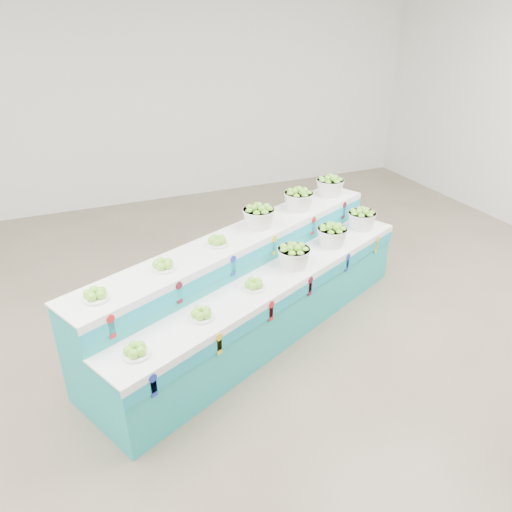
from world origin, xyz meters
The scene contains 15 objects.
ground centered at (0.00, 0.00, 0.00)m, with size 10.00×10.00×0.00m, color brown.
back_wall centered at (0.00, 5.00, 2.00)m, with size 10.00×10.00×0.00m, color silver.
display_stand centered at (0.18, 0.68, 0.51)m, with size 3.90×1.00×1.02m, color #23A8A9, non-canonical shape.
plate_lower_left centered at (-1.20, -0.22, 0.77)m, with size 0.22×0.22×0.10m, color white.
plate_lower_mid centered at (-0.59, 0.06, 0.77)m, with size 0.22×0.22×0.10m, color white.
plate_lower_right centered at (0.01, 0.34, 0.77)m, with size 0.22×0.22×0.10m, color white.
basket_lower_left centered at (0.56, 0.59, 0.84)m, with size 0.34×0.34×0.25m, color silver, non-canonical shape.
basket_lower_mid centered at (1.18, 0.87, 0.84)m, with size 0.34×0.34×0.25m, color silver, non-canonical shape.
basket_lower_right centered at (1.75, 1.13, 0.84)m, with size 0.34×0.34×0.25m, color silver, non-canonical shape.
plate_upper_left centered at (-1.40, 0.22, 1.07)m, with size 0.22×0.22×0.10m, color white.
plate_upper_mid centered at (-0.79, 0.50, 1.07)m, with size 0.22×0.22×0.10m, color white.
plate_upper_right centered at (-0.19, 0.78, 1.07)m, with size 0.22×0.22×0.10m, color white.
basket_upper_left centered at (0.36, 1.03, 1.14)m, with size 0.34×0.34×0.25m, color silver, non-canonical shape.
basket_upper_mid centered at (0.98, 1.31, 1.14)m, with size 0.34×0.34×0.25m, color silver, non-canonical shape.
basket_upper_right centered at (1.55, 1.57, 1.14)m, with size 0.34×0.34×0.25m, color silver, non-canonical shape.
Camera 1 is at (-1.51, -3.31, 3.11)m, focal length 34.10 mm.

